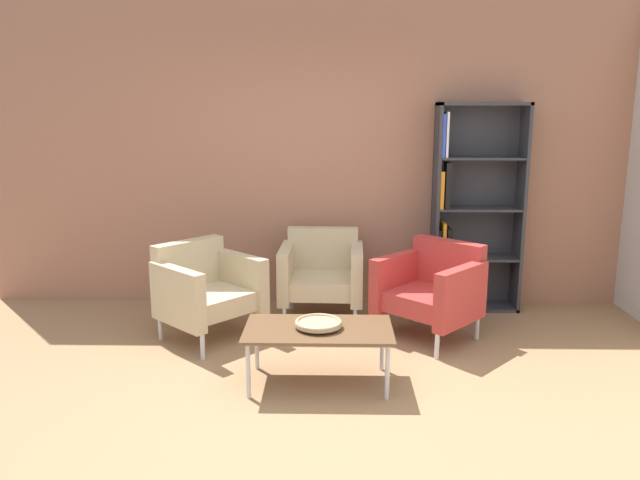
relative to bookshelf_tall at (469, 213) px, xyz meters
name	(u,v)px	position (x,y,z in m)	size (l,w,h in m)	color
ground_plane	(317,425)	(-1.34, -2.25, -0.91)	(8.32, 8.32, 0.00)	#9E7751
brick_back_panel	(324,151)	(-1.34, 0.21, 0.54)	(6.40, 0.12, 2.90)	#A87056
bookshelf_tall	(469,213)	(0.00, 0.00, 0.00)	(0.80, 0.30, 1.90)	#333338
coffee_table_low	(318,332)	(-1.35, -1.68, -0.54)	(1.00, 0.56, 0.40)	brown
decorative_bowl	(318,323)	(-1.35, -1.68, -0.47)	(0.32, 0.32, 0.05)	tan
armchair_corner_red	(432,288)	(-0.44, -0.78, -0.49)	(0.95, 0.95, 0.78)	#B73833
armchair_near_window	(322,273)	(-1.35, -0.31, -0.49)	(0.74, 0.68, 0.78)	#C6B289
armchair_spare_guest	(206,289)	(-2.28, -0.83, -0.49)	(0.95, 0.95, 0.78)	#C6B289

